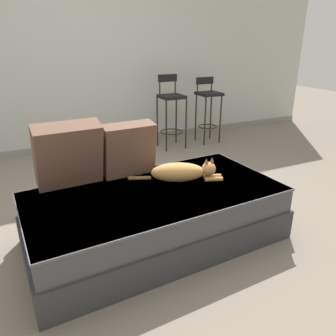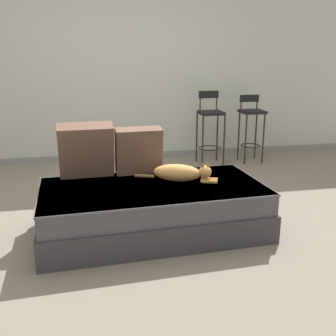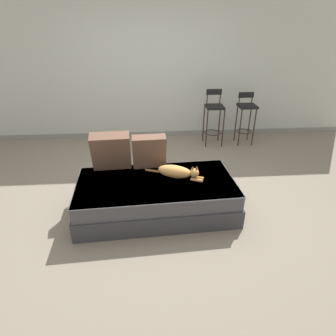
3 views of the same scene
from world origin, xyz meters
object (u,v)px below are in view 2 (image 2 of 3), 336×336
(throw_pillow_corner, at_px, (86,150))
(bar_stool_near_window, at_px, (210,124))
(throw_pillow_middle, at_px, (139,151))
(cat, at_px, (181,173))
(bar_stool_by_doorway, at_px, (251,121))
(couch, at_px, (153,209))

(throw_pillow_corner, distance_m, bar_stool_near_window, 2.43)
(throw_pillow_middle, bearing_deg, throw_pillow_corner, -176.85)
(cat, height_order, bar_stool_near_window, bar_stool_near_window)
(throw_pillow_corner, height_order, bar_stool_by_doorway, bar_stool_by_doorway)
(bar_stool_by_doorway, bearing_deg, throw_pillow_corner, -142.78)
(cat, distance_m, bar_stool_by_doorway, 2.51)
(cat, height_order, bar_stool_by_doorway, bar_stool_by_doorway)
(couch, xyz_separation_m, throw_pillow_middle, (-0.07, 0.38, 0.43))
(throw_pillow_middle, distance_m, bar_stool_near_window, 2.10)
(throw_pillow_corner, relative_size, bar_stool_by_doorway, 0.53)
(throw_pillow_middle, xyz_separation_m, bar_stool_near_window, (1.22, 1.72, -0.07))
(cat, bearing_deg, couch, -163.26)
(couch, distance_m, throw_pillow_middle, 0.57)
(bar_stool_near_window, bearing_deg, throw_pillow_middle, -125.33)
(bar_stool_near_window, distance_m, bar_stool_by_doorway, 0.61)
(throw_pillow_middle, distance_m, bar_stool_by_doorway, 2.50)
(couch, xyz_separation_m, bar_stool_by_doorway, (1.75, 2.10, 0.37))
(bar_stool_near_window, bearing_deg, throw_pillow_corner, -134.09)
(throw_pillow_corner, relative_size, bar_stool_near_window, 0.50)
(bar_stool_by_doorway, bearing_deg, throw_pillow_middle, -136.72)
(couch, bearing_deg, throw_pillow_middle, 100.19)
(bar_stool_near_window, bearing_deg, bar_stool_by_doorway, 0.01)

